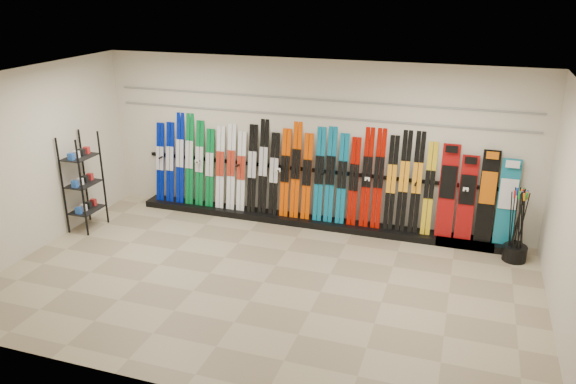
% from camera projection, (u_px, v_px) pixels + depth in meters
% --- Properties ---
extents(floor, '(8.00, 8.00, 0.00)m').
position_uv_depth(floor, '(263.00, 282.00, 8.42)').
color(floor, gray).
rests_on(floor, ground).
extents(back_wall, '(8.00, 0.00, 8.00)m').
position_uv_depth(back_wall, '(311.00, 143.00, 10.11)').
color(back_wall, beige).
rests_on(back_wall, floor).
extents(left_wall, '(0.00, 5.00, 5.00)m').
position_uv_depth(left_wall, '(31.00, 162.00, 9.07)').
color(left_wall, beige).
rests_on(left_wall, floor).
extents(right_wall, '(0.00, 5.00, 5.00)m').
position_uv_depth(right_wall, '(574.00, 225.00, 6.72)').
color(right_wall, beige).
rests_on(right_wall, floor).
extents(ceiling, '(8.00, 8.00, 0.00)m').
position_uv_depth(ceiling, '(260.00, 82.00, 7.36)').
color(ceiling, silver).
rests_on(ceiling, back_wall).
extents(ski_rack_base, '(8.00, 0.40, 0.12)m').
position_uv_depth(ski_rack_base, '(318.00, 222.00, 10.36)').
color(ski_rack_base, black).
rests_on(ski_rack_base, floor).
extents(skis, '(5.37, 0.30, 1.82)m').
position_uv_depth(skis, '(287.00, 172.00, 10.31)').
color(skis, '#011592').
rests_on(skis, ski_rack_base).
extents(snowboards, '(1.26, 0.25, 1.59)m').
position_uv_depth(snowboards, '(477.00, 197.00, 9.35)').
color(snowboards, '#990C0C').
rests_on(snowboards, ski_rack_base).
extents(accessory_rack, '(0.40, 0.60, 1.76)m').
position_uv_depth(accessory_rack, '(83.00, 182.00, 9.99)').
color(accessory_rack, black).
rests_on(accessory_rack, floor).
extents(pole_bin, '(0.38, 0.38, 0.25)m').
position_uv_depth(pole_bin, '(514.00, 253.00, 9.05)').
color(pole_bin, black).
rests_on(pole_bin, floor).
extents(ski_poles, '(0.31, 0.32, 1.18)m').
position_uv_depth(ski_poles, '(518.00, 226.00, 8.88)').
color(ski_poles, black).
rests_on(ski_poles, pole_bin).
extents(slatwall_rail_0, '(7.60, 0.02, 0.03)m').
position_uv_depth(slatwall_rail_0, '(311.00, 116.00, 9.92)').
color(slatwall_rail_0, gray).
rests_on(slatwall_rail_0, back_wall).
extents(slatwall_rail_1, '(7.60, 0.02, 0.03)m').
position_uv_depth(slatwall_rail_1, '(311.00, 99.00, 9.81)').
color(slatwall_rail_1, gray).
rests_on(slatwall_rail_1, back_wall).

